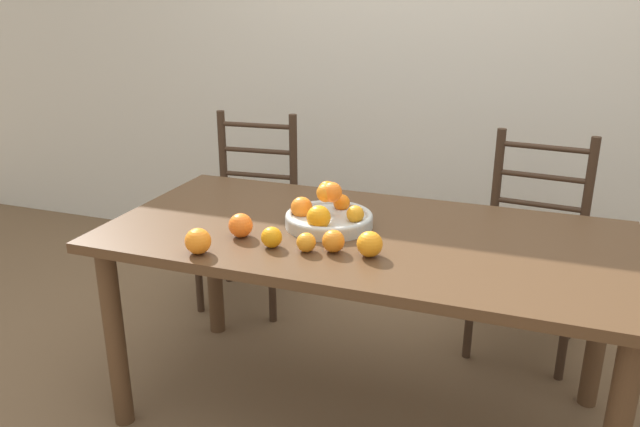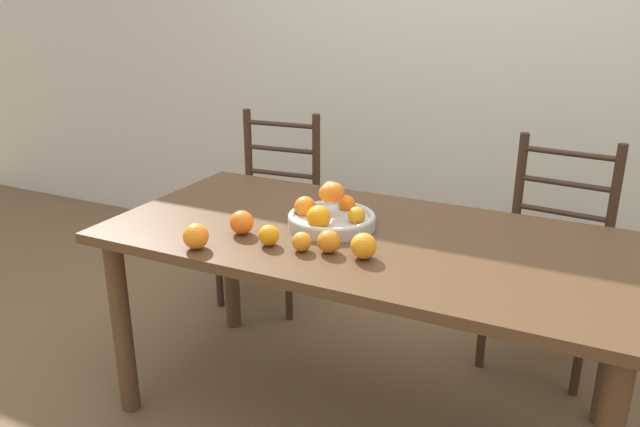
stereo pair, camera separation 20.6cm
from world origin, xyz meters
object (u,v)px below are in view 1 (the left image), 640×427
at_px(orange_loose_1, 333,241).
at_px(orange_loose_2, 241,225).
at_px(chair_left, 249,210).
at_px(orange_loose_0, 198,241).
at_px(chair_right, 531,245).
at_px(orange_loose_5, 272,237).
at_px(fruit_bowl, 328,215).
at_px(orange_loose_3, 306,242).
at_px(orange_loose_4, 370,244).

distance_m(orange_loose_1, orange_loose_2, 0.33).
bearing_deg(chair_left, orange_loose_1, -55.63).
relative_size(orange_loose_0, chair_right, 0.09).
bearing_deg(orange_loose_5, chair_right, 50.80).
height_order(fruit_bowl, chair_right, chair_right).
relative_size(orange_loose_0, orange_loose_3, 1.33).
distance_m(orange_loose_1, chair_right, 1.13).
xyz_separation_m(orange_loose_4, chair_right, (0.47, 0.92, -0.29)).
bearing_deg(orange_loose_5, orange_loose_2, 160.45).
bearing_deg(orange_loose_1, orange_loose_2, 177.36).
xyz_separation_m(orange_loose_1, orange_loose_4, (0.12, 0.00, 0.00)).
bearing_deg(chair_right, orange_loose_2, -129.61).
distance_m(orange_loose_2, orange_loose_5, 0.14).
bearing_deg(orange_loose_5, orange_loose_4, 6.73).
xyz_separation_m(orange_loose_0, chair_left, (-0.37, 1.08, -0.30)).
distance_m(orange_loose_2, orange_loose_3, 0.25).
xyz_separation_m(orange_loose_3, orange_loose_4, (0.20, 0.03, 0.01)).
height_order(orange_loose_1, chair_left, chair_left).
height_order(fruit_bowl, orange_loose_4, fruit_bowl).
distance_m(fruit_bowl, orange_loose_0, 0.47).
height_order(orange_loose_5, chair_right, chair_right).
relative_size(orange_loose_5, chair_right, 0.07).
height_order(orange_loose_1, orange_loose_3, orange_loose_1).
bearing_deg(orange_loose_0, fruit_bowl, 50.48).
relative_size(orange_loose_0, orange_loose_5, 1.21).
distance_m(orange_loose_3, chair_left, 1.20).
bearing_deg(orange_loose_3, orange_loose_5, -177.76).
bearing_deg(orange_loose_0, orange_loose_5, 32.72).
bearing_deg(chair_left, orange_loose_3, -59.55).
bearing_deg(orange_loose_4, orange_loose_2, 178.66).
bearing_deg(fruit_bowl, orange_loose_5, -113.90).
xyz_separation_m(orange_loose_3, chair_right, (0.66, 0.95, -0.29)).
bearing_deg(orange_loose_2, fruit_bowl, 38.61).
relative_size(fruit_bowl, orange_loose_1, 4.25).
distance_m(orange_loose_4, chair_left, 1.30).
relative_size(fruit_bowl, orange_loose_5, 4.49).
distance_m(fruit_bowl, orange_loose_3, 0.23).
xyz_separation_m(fruit_bowl, orange_loose_3, (0.01, -0.23, -0.01)).
height_order(orange_loose_0, orange_loose_1, orange_loose_0).
height_order(orange_loose_1, orange_loose_2, orange_loose_2).
bearing_deg(orange_loose_3, orange_loose_4, 9.35).
bearing_deg(chair_right, orange_loose_1, -116.70).
height_order(orange_loose_0, orange_loose_2, orange_loose_0).
xyz_separation_m(orange_loose_2, orange_loose_3, (0.25, -0.04, -0.01)).
bearing_deg(fruit_bowl, chair_right, 46.79).
bearing_deg(orange_loose_4, fruit_bowl, 135.81).
distance_m(orange_loose_0, orange_loose_4, 0.53).
xyz_separation_m(orange_loose_0, orange_loose_2, (0.06, 0.17, -0.00)).
bearing_deg(fruit_bowl, orange_loose_3, -87.41).
xyz_separation_m(orange_loose_2, orange_loose_4, (0.45, -0.01, -0.00)).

